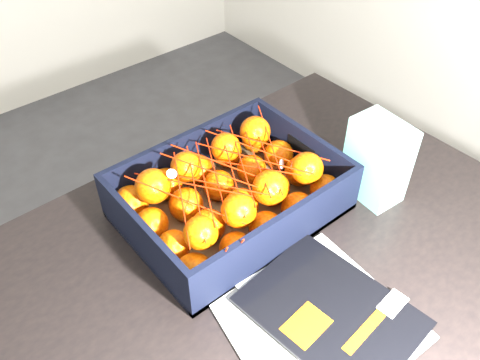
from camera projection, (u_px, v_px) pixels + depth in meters
table at (249, 294)px, 1.01m from camera, size 1.21×0.82×0.75m
magazine_stack at (322, 320)px, 0.85m from camera, size 0.32×0.31×0.02m
produce_crate at (231, 200)px, 1.02m from camera, size 0.42×0.31×0.11m
clementine_heap at (229, 191)px, 1.00m from camera, size 0.40×0.29×0.12m
mesh_net at (230, 173)px, 0.96m from camera, size 0.35×0.28×0.10m
retail_carton at (377, 160)px, 1.03m from camera, size 0.09×0.12×0.18m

